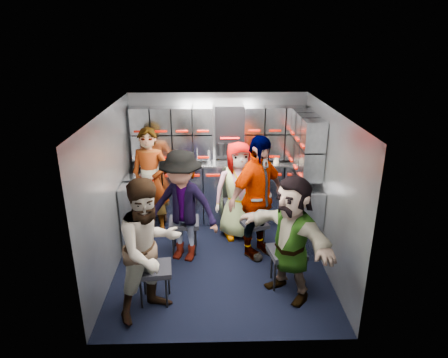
{
  "coord_description": "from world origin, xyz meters",
  "views": [
    {
      "loc": [
        -0.08,
        -4.75,
        3.03
      ],
      "look_at": [
        0.06,
        0.35,
        1.1
      ],
      "focal_mm": 32.0,
      "sensor_mm": 36.0,
      "label": 1
    }
  ],
  "objects_px": {
    "jump_seat_near_right": "(287,254)",
    "attendant_arc_d": "(257,198)",
    "jump_seat_near_left": "(154,271)",
    "attendant_arc_a": "(150,249)",
    "jump_seat_mid_right": "(255,226)",
    "attendant_arc_e": "(291,238)",
    "attendant_arc_b": "(182,207)",
    "jump_seat_center": "(237,205)",
    "attendant_arc_c": "(238,191)",
    "jump_seat_mid_left": "(184,224)",
    "attendant_standing": "(150,182)"
  },
  "relations": [
    {
      "from": "jump_seat_near_left",
      "to": "attendant_arc_e",
      "type": "relative_size",
      "value": 0.31
    },
    {
      "from": "attendant_standing",
      "to": "attendant_arc_b",
      "type": "bearing_deg",
      "value": -45.86
    },
    {
      "from": "attendant_standing",
      "to": "attendant_arc_c",
      "type": "height_order",
      "value": "attendant_standing"
    },
    {
      "from": "jump_seat_mid_left",
      "to": "jump_seat_near_right",
      "type": "bearing_deg",
      "value": -32.71
    },
    {
      "from": "attendant_arc_c",
      "to": "attendant_arc_e",
      "type": "relative_size",
      "value": 0.99
    },
    {
      "from": "jump_seat_mid_right",
      "to": "jump_seat_near_right",
      "type": "xyz_separation_m",
      "value": [
        0.3,
        -0.92,
        0.08
      ]
    },
    {
      "from": "attendant_arc_b",
      "to": "attendant_arc_e",
      "type": "height_order",
      "value": "attendant_arc_b"
    },
    {
      "from": "jump_seat_mid_right",
      "to": "attendant_arc_a",
      "type": "relative_size",
      "value": 0.27
    },
    {
      "from": "jump_seat_near_left",
      "to": "attendant_arc_a",
      "type": "xyz_separation_m",
      "value": [
        -0.0,
        -0.18,
        0.39
      ]
    },
    {
      "from": "jump_seat_near_right",
      "to": "attendant_arc_d",
      "type": "height_order",
      "value": "attendant_arc_d"
    },
    {
      "from": "attendant_arc_e",
      "to": "jump_seat_near_left",
      "type": "bearing_deg",
      "value": -123.44
    },
    {
      "from": "jump_seat_near_right",
      "to": "attendant_arc_b",
      "type": "xyz_separation_m",
      "value": [
        -1.31,
        0.66,
        0.35
      ]
    },
    {
      "from": "attendant_standing",
      "to": "jump_seat_center",
      "type": "bearing_deg",
      "value": 10.48
    },
    {
      "from": "attendant_arc_b",
      "to": "attendant_arc_c",
      "type": "distance_m",
      "value": 1.01
    },
    {
      "from": "attendant_arc_a",
      "to": "attendant_arc_c",
      "type": "xyz_separation_m",
      "value": [
        1.06,
        1.76,
        -0.06
      ]
    },
    {
      "from": "jump_seat_near_left",
      "to": "attendant_arc_c",
      "type": "distance_m",
      "value": 1.93
    },
    {
      "from": "jump_seat_mid_right",
      "to": "attendant_arc_a",
      "type": "xyz_separation_m",
      "value": [
        -1.28,
        -1.38,
        0.45
      ]
    },
    {
      "from": "attendant_arc_d",
      "to": "attendant_arc_a",
      "type": "bearing_deg",
      "value": -177.95
    },
    {
      "from": "attendant_arc_a",
      "to": "attendant_arc_c",
      "type": "relative_size",
      "value": 1.07
    },
    {
      "from": "attendant_standing",
      "to": "attendant_arc_a",
      "type": "distance_m",
      "value": 1.96
    },
    {
      "from": "jump_seat_mid_left",
      "to": "attendant_arc_a",
      "type": "bearing_deg",
      "value": -101.71
    },
    {
      "from": "attendant_standing",
      "to": "attendant_arc_a",
      "type": "bearing_deg",
      "value": -71.59
    },
    {
      "from": "attendant_arc_e",
      "to": "attendant_arc_a",
      "type": "bearing_deg",
      "value": -117.03
    },
    {
      "from": "jump_seat_near_right",
      "to": "attendant_standing",
      "type": "height_order",
      "value": "attendant_standing"
    },
    {
      "from": "jump_seat_center",
      "to": "jump_seat_near_right",
      "type": "relative_size",
      "value": 0.98
    },
    {
      "from": "jump_seat_center",
      "to": "attendant_arc_d",
      "type": "relative_size",
      "value": 0.28
    },
    {
      "from": "jump_seat_mid_right",
      "to": "attendant_arc_c",
      "type": "distance_m",
      "value": 0.59
    },
    {
      "from": "jump_seat_near_left",
      "to": "jump_seat_near_right",
      "type": "height_order",
      "value": "jump_seat_near_right"
    },
    {
      "from": "jump_seat_mid_right",
      "to": "attendant_arc_d",
      "type": "bearing_deg",
      "value": -90.0
    },
    {
      "from": "attendant_arc_a",
      "to": "attendant_arc_d",
      "type": "bearing_deg",
      "value": 2.11
    },
    {
      "from": "jump_seat_mid_left",
      "to": "jump_seat_mid_right",
      "type": "relative_size",
      "value": 1.14
    },
    {
      "from": "jump_seat_center",
      "to": "jump_seat_mid_left",
      "type": "bearing_deg",
      "value": -141.37
    },
    {
      "from": "jump_seat_near_left",
      "to": "jump_seat_mid_right",
      "type": "bearing_deg",
      "value": 43.09
    },
    {
      "from": "attendant_arc_a",
      "to": "attendant_arc_c",
      "type": "bearing_deg",
      "value": 17.91
    },
    {
      "from": "attendant_arc_d",
      "to": "attendant_arc_e",
      "type": "distance_m",
      "value": 0.97
    },
    {
      "from": "attendant_arc_b",
      "to": "attendant_arc_a",
      "type": "bearing_deg",
      "value": -84.29
    },
    {
      "from": "jump_seat_mid_right",
      "to": "jump_seat_near_right",
      "type": "relative_size",
      "value": 0.87
    },
    {
      "from": "attendant_standing",
      "to": "attendant_arc_b",
      "type": "height_order",
      "value": "attendant_standing"
    },
    {
      "from": "jump_seat_near_right",
      "to": "attendant_arc_a",
      "type": "relative_size",
      "value": 0.31
    },
    {
      "from": "jump_seat_near_left",
      "to": "jump_seat_mid_right",
      "type": "height_order",
      "value": "jump_seat_near_left"
    },
    {
      "from": "attendant_standing",
      "to": "attendant_arc_d",
      "type": "relative_size",
      "value": 0.96
    },
    {
      "from": "attendant_arc_e",
      "to": "attendant_arc_c",
      "type": "bearing_deg",
      "value": 162.19
    },
    {
      "from": "jump_seat_center",
      "to": "attendant_arc_c",
      "type": "height_order",
      "value": "attendant_arc_c"
    },
    {
      "from": "jump_seat_mid_left",
      "to": "attendant_arc_e",
      "type": "xyz_separation_m",
      "value": [
        1.31,
        -1.02,
        0.33
      ]
    },
    {
      "from": "jump_seat_mid_right",
      "to": "attendant_arc_d",
      "type": "height_order",
      "value": "attendant_arc_d"
    },
    {
      "from": "attendant_arc_a",
      "to": "attendant_arc_d",
      "type": "height_order",
      "value": "attendant_arc_d"
    },
    {
      "from": "jump_seat_center",
      "to": "attendant_arc_e",
      "type": "height_order",
      "value": "attendant_arc_e"
    },
    {
      "from": "jump_seat_center",
      "to": "attendant_arc_c",
      "type": "xyz_separation_m",
      "value": [
        -0.0,
        -0.18,
        0.32
      ]
    },
    {
      "from": "jump_seat_near_right",
      "to": "attendant_arc_d",
      "type": "distance_m",
      "value": 0.9
    },
    {
      "from": "jump_seat_mid_left",
      "to": "attendant_arc_e",
      "type": "relative_size",
      "value": 0.32
    }
  ]
}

